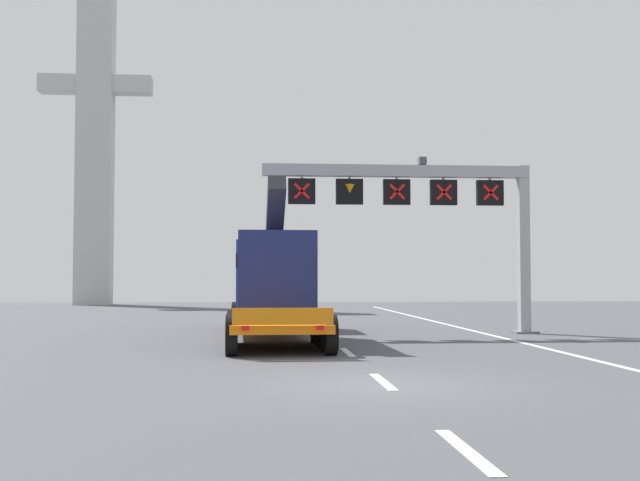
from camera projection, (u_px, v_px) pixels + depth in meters
ground at (380, 385)px, 15.63m from camera, size 112.00×112.00×0.00m
lane_markings at (303, 315)px, 45.23m from camera, size 0.20×74.02×0.01m
edge_line_right at (503, 338)px, 28.06m from camera, size 0.20×63.00×0.01m
overhead_lane_gantry at (428, 198)px, 30.47m from camera, size 10.50×0.90×6.73m
heavy_haul_truck_orange at (271, 281)px, 29.08m from camera, size 3.28×14.11×5.30m
bridge_pylon_distant at (95, 122)px, 64.71m from camera, size 9.00×2.00×28.77m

